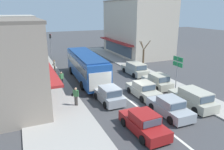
{
  "coord_description": "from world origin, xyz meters",
  "views": [
    {
      "loc": [
        -8.94,
        -17.46,
        8.11
      ],
      "look_at": [
        0.2,
        3.78,
        1.2
      ],
      "focal_mm": 35.0,
      "sensor_mm": 36.0,
      "label": 1
    }
  ],
  "objects": [
    {
      "name": "shopfront_mid_block",
      "position": [
        -10.18,
        10.7,
        3.75
      ],
      "size": [
        7.36,
        7.22,
        7.51
      ],
      "color": "silver",
      "rests_on": "ground"
    },
    {
      "name": "traffic_light_downstreet",
      "position": [
        -3.87,
        20.84,
        2.85
      ],
      "size": [
        0.33,
        0.24,
        4.2
      ],
      "color": "gray",
      "rests_on": "ground"
    },
    {
      "name": "kerb_right",
      "position": [
        6.2,
        6.0,
        0.06
      ],
      "size": [
        2.8,
        44.0,
        0.12
      ],
      "primitive_type": "cube",
      "color": "#A39E96",
      "rests_on": "ground"
    },
    {
      "name": "shopfront_far_end",
      "position": [
        -10.18,
        18.34,
        3.43
      ],
      "size": [
        8.98,
        7.53,
        6.87
      ],
      "color": "#84939E",
      "rests_on": "ground"
    },
    {
      "name": "street_tree_right",
      "position": [
        5.97,
        6.72,
        2.04
      ],
      "size": [
        1.66,
        1.6,
        4.33
      ],
      "color": "brown",
      "rests_on": "ground"
    },
    {
      "name": "lane_centre_line",
      "position": [
        0.0,
        4.0,
        0.0
      ],
      "size": [
        0.2,
        28.0,
        0.01
      ],
      "primitive_type": "cube",
      "color": "silver",
      "rests_on": "ground"
    },
    {
      "name": "sedan_queue_gap_filler",
      "position": [
        -1.67,
        -6.05,
        0.66
      ],
      "size": [
        2.0,
        4.25,
        1.47
      ],
      "color": "maroon",
      "rests_on": "ground"
    },
    {
      "name": "sidewalk_left",
      "position": [
        -6.8,
        6.0,
        0.07
      ],
      "size": [
        5.2,
        44.0,
        0.14
      ],
      "primitive_type": "cube",
      "color": "#A39E96",
      "rests_on": "ground"
    },
    {
      "name": "pedestrian_with_handbag_near",
      "position": [
        -4.86,
        11.41,
        1.07
      ],
      "size": [
        0.35,
        0.65,
        1.63
      ],
      "color": "#4C4742",
      "rests_on": "sidewalk_left"
    },
    {
      "name": "parked_hatchback_kerb_second",
      "position": [
        4.41,
        1.13,
        0.71
      ],
      "size": [
        1.87,
        3.73,
        1.54
      ],
      "color": "#B7B29E",
      "rests_on": "ground"
    },
    {
      "name": "pedestrian_browsing_midblock",
      "position": [
        -4.91,
        -0.17,
        1.07
      ],
      "size": [
        0.57,
        0.54,
        1.63
      ],
      "color": "#4C4742",
      "rests_on": "sidewalk_left"
    },
    {
      "name": "parked_wagon_kerb_front",
      "position": [
        4.44,
        -4.13,
        0.75
      ],
      "size": [
        1.96,
        4.51,
        1.58
      ],
      "color": "#B7B29E",
      "rests_on": "ground"
    },
    {
      "name": "pedestrian_far_walker",
      "position": [
        -5.08,
        5.28,
        1.07
      ],
      "size": [
        0.52,
        0.35,
        1.63
      ],
      "color": "#333338",
      "rests_on": "sidewalk_left"
    },
    {
      "name": "parked_wagon_kerb_third",
      "position": [
        4.66,
        6.52,
        0.75
      ],
      "size": [
        1.97,
        4.52,
        1.58
      ],
      "color": "#B7B29E",
      "rests_on": "ground"
    },
    {
      "name": "building_right_far",
      "position": [
        11.48,
        18.39,
        4.91
      ],
      "size": [
        8.95,
        13.6,
        9.84
      ],
      "color": "beige",
      "rests_on": "ground"
    },
    {
      "name": "sedan_adjacent_lane_trail",
      "position": [
        1.59,
        -4.66,
        0.66
      ],
      "size": [
        1.92,
        4.21,
        1.47
      ],
      "color": "#9EA3A8",
      "rests_on": "ground"
    },
    {
      "name": "directional_road_sign",
      "position": [
        5.88,
        -0.11,
        2.7
      ],
      "size": [
        0.1,
        1.4,
        3.6
      ],
      "color": "gray",
      "rests_on": "ground"
    },
    {
      "name": "hatchback_queue_far_back",
      "position": [
        -1.92,
        -0.45,
        0.71
      ],
      "size": [
        1.89,
        3.74,
        1.54
      ],
      "color": "#9EA3A8",
      "rests_on": "ground"
    },
    {
      "name": "sedan_behind_bus_mid",
      "position": [
        1.7,
        -0.4,
        0.66
      ],
      "size": [
        1.9,
        4.2,
        1.47
      ],
      "color": "#B7B29E",
      "rests_on": "ground"
    },
    {
      "name": "shopfront_corner_near",
      "position": [
        -10.18,
        2.16,
        3.72
      ],
      "size": [
        7.11,
        9.24,
        7.44
      ],
      "color": "gray",
      "rests_on": "ground"
    },
    {
      "name": "ground_plane",
      "position": [
        0.0,
        0.0,
        0.0
      ],
      "size": [
        140.0,
        140.0,
        0.0
      ],
      "primitive_type": "plane",
      "color": "#3F3F42"
    },
    {
      "name": "city_bus",
      "position": [
        -1.9,
        6.57,
        1.88
      ],
      "size": [
        3.08,
        10.95,
        3.23
      ],
      "color": "#1E4C99",
      "rests_on": "ground"
    }
  ]
}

